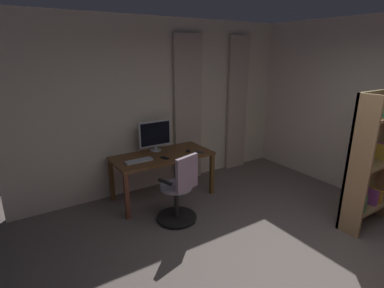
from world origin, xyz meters
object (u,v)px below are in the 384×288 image
computer_monitor (155,134)px  computer_keyboard (139,161)px  desk (162,160)px  bookshelf (372,160)px  computer_mouse (188,151)px  cell_phone_face_up (199,152)px  cell_phone_by_monitor (165,158)px  office_chair (179,191)px

computer_monitor → computer_keyboard: 0.61m
desk → computer_keyboard: (0.43, 0.09, 0.10)m
computer_keyboard → bookshelf: bookshelf is taller
computer_monitor → computer_mouse: (-0.41, 0.34, -0.25)m
computer_monitor → bookshelf: 3.08m
desk → computer_mouse: 0.44m
desk → computer_monitor: bearing=-92.1°
desk → cell_phone_face_up: bearing=158.4°
computer_keyboard → cell_phone_by_monitor: bearing=168.0°
computer_monitor → cell_phone_by_monitor: 0.50m
bookshelf → computer_mouse: bearing=-53.5°
computer_mouse → cell_phone_by_monitor: 0.47m
computer_mouse → cell_phone_face_up: 0.18m
computer_mouse → computer_keyboard: bearing=-0.4°
cell_phone_by_monitor → bookshelf: bearing=120.0°
computer_mouse → office_chair: bearing=50.4°
desk → computer_monitor: computer_monitor is taller
computer_monitor → computer_mouse: computer_monitor is taller
cell_phone_face_up → computer_monitor: bearing=-73.1°
computer_monitor → computer_mouse: size_ratio=5.47×
desk → computer_keyboard: size_ratio=3.81×
office_chair → cell_phone_by_monitor: 0.68m
cell_phone_by_monitor → desk: bearing=-119.7°
desk → bookshelf: size_ratio=0.85×
office_chair → bookshelf: (-2.09, 1.37, 0.45)m
computer_monitor → cell_phone_by_monitor: size_ratio=3.80×
desk → cell_phone_by_monitor: 0.20m
office_chair → computer_keyboard: bearing=96.4°
desk → bookshelf: 2.91m
computer_mouse → cell_phone_by_monitor: bearing=9.3°
computer_mouse → bookshelf: bearing=126.5°
computer_keyboard → cell_phone_face_up: bearing=172.5°
cell_phone_by_monitor → computer_monitor: bearing=-112.4°
office_chair → cell_phone_face_up: size_ratio=6.86×
desk → computer_mouse: size_ratio=15.37×
office_chair → cell_phone_face_up: bearing=23.5°
computer_mouse → cell_phone_face_up: computer_mouse is taller
computer_keyboard → bookshelf: 3.15m
office_chair → bookshelf: size_ratio=0.55×
computer_keyboard → cell_phone_by_monitor: size_ratio=2.80×
computer_keyboard → desk: bearing=-168.2°
desk → bookshelf: (-1.94, 2.15, 0.28)m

